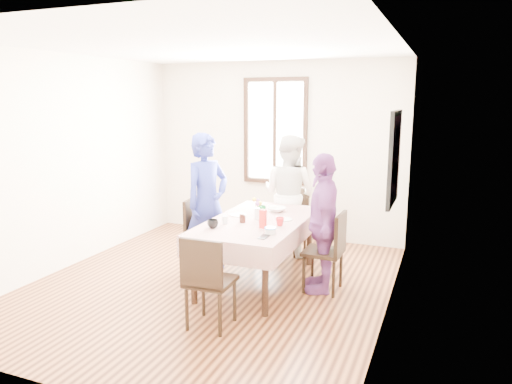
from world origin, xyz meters
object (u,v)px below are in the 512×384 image
(person_right, at_px, (322,223))
(chair_left, at_px, (206,235))
(chair_near, at_px, (211,281))
(person_left, at_px, (206,203))
(chair_right, at_px, (323,252))
(person_far, at_px, (289,195))
(dining_table, at_px, (258,252))
(chair_far, at_px, (289,221))

(person_right, bearing_deg, chair_left, -110.28)
(chair_near, distance_m, person_left, 1.61)
(chair_right, distance_m, person_right, 0.33)
(chair_right, distance_m, person_left, 1.58)
(chair_right, relative_size, person_far, 0.55)
(person_right, bearing_deg, person_far, -162.36)
(chair_near, bearing_deg, person_right, 57.78)
(chair_left, xyz_separation_m, person_far, (0.77, 1.01, 0.38))
(chair_right, bearing_deg, person_left, 87.32)
(dining_table, height_order, chair_left, chair_left)
(chair_near, relative_size, person_left, 0.52)
(chair_left, height_order, chair_near, same)
(person_left, xyz_separation_m, person_right, (1.50, -0.11, -0.08))
(chair_near, distance_m, person_far, 2.40)
(dining_table, height_order, person_left, person_left)
(chair_left, height_order, person_right, person_right)
(chair_near, bearing_deg, person_far, 88.76)
(person_far, bearing_deg, chair_near, 105.57)
(chair_right, bearing_deg, chair_far, 35.45)
(chair_left, bearing_deg, person_far, 136.55)
(chair_left, distance_m, person_left, 0.41)
(person_far, bearing_deg, person_left, 68.97)
(dining_table, height_order, chair_near, chair_near)
(person_left, bearing_deg, chair_near, -128.14)
(chair_right, bearing_deg, person_far, 35.96)
(chair_right, xyz_separation_m, person_far, (-0.77, 1.12, 0.38))
(chair_left, xyz_separation_m, person_right, (1.52, -0.11, 0.33))
(chair_far, relative_size, person_left, 0.52)
(person_right, bearing_deg, chair_right, 73.80)
(chair_near, xyz_separation_m, person_left, (-0.75, 1.36, 0.41))
(chair_right, height_order, person_right, person_right)
(chair_left, xyz_separation_m, chair_near, (0.77, -1.36, 0.00))
(person_far, bearing_deg, chair_right, 140.12)
(person_far, bearing_deg, chair_far, -74.43)
(chair_far, xyz_separation_m, person_far, (0.00, -0.02, 0.38))
(dining_table, xyz_separation_m, person_left, (-0.75, 0.16, 0.49))
(person_right, bearing_deg, chair_near, -47.18)
(chair_far, height_order, person_left, person_left)
(chair_left, distance_m, chair_far, 1.29)
(person_far, height_order, person_right, person_far)
(dining_table, bearing_deg, chair_left, 168.06)
(chair_right, relative_size, chair_far, 1.00)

